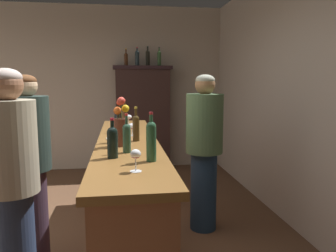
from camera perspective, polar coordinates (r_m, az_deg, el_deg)
wall_back at (r=6.08m, az=-14.05°, el=6.26°), size 4.98×0.12×2.87m
wall_right at (r=3.36m, az=25.79°, el=4.62°), size 0.12×6.52×2.87m
bar_counter at (r=3.18m, az=-6.86°, el=-11.58°), size 0.54×2.96×1.04m
display_cabinet at (r=5.81m, az=-4.34°, el=1.60°), size 1.00×0.38×1.83m
wine_bottle_syrah at (r=2.92m, az=-8.97°, el=-0.48°), size 0.06×0.06×0.27m
wine_bottle_chardonnay at (r=2.49m, az=-7.13°, el=-1.80°), size 0.06×0.06×0.29m
wine_bottle_pinot at (r=2.96m, az=-5.54°, el=-0.09°), size 0.06×0.06×0.31m
wine_bottle_rose at (r=2.34m, az=-9.54°, el=-2.51°), size 0.08×0.08×0.28m
wine_bottle_malbec at (r=3.53m, az=-7.51°, el=1.44°), size 0.06×0.06×0.34m
wine_bottle_merlot at (r=2.21m, az=-2.91°, el=-2.31°), size 0.07×0.07×0.33m
wine_glass_front at (r=3.26m, az=-6.21°, el=-0.12°), size 0.08×0.08×0.12m
wine_glass_mid at (r=1.97m, az=-5.60°, el=-5.10°), size 0.07×0.07×0.14m
wine_glass_rear at (r=3.94m, az=-6.84°, el=1.44°), size 0.08×0.08×0.14m
flower_arrangement at (r=2.74m, az=-8.15°, el=-0.01°), size 0.13×0.13×0.41m
cheese_plate at (r=3.10m, az=-8.86°, el=-2.13°), size 0.19×0.19×0.01m
display_bottle_left at (r=5.78m, az=-7.24°, el=11.46°), size 0.06×0.06×0.29m
display_bottle_midleft at (r=5.79m, az=-5.33°, el=11.68°), size 0.07×0.07×0.31m
display_bottle_center at (r=5.80m, az=-3.50°, el=11.75°), size 0.07×0.07×0.33m
display_bottle_midright at (r=5.82m, az=-1.52°, el=11.69°), size 0.06×0.06×0.32m
patron_by_cabinet at (r=3.02m, az=-22.65°, el=-5.89°), size 0.34×0.34×1.63m
patron_near_entrance at (r=2.41m, az=-25.25°, el=-8.78°), size 0.34×0.34×1.66m
bartender at (r=3.48m, az=6.25°, el=-3.53°), size 0.38×0.38×1.64m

